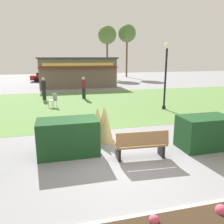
% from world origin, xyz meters
% --- Properties ---
extents(ground_plane, '(80.00, 80.00, 0.00)m').
position_xyz_m(ground_plane, '(0.00, 0.00, 0.00)').
color(ground_plane, gray).
extents(lawn_patch, '(36.00, 12.00, 0.01)m').
position_xyz_m(lawn_patch, '(0.00, 9.19, 0.00)').
color(lawn_patch, '#5B8442').
rests_on(lawn_patch, ground_plane).
extents(park_bench, '(1.73, 0.63, 0.95)m').
position_xyz_m(park_bench, '(0.57, -0.02, 0.48)').
color(park_bench, olive).
rests_on(park_bench, ground_plane).
extents(hedge_left, '(2.00, 1.10, 1.21)m').
position_xyz_m(hedge_left, '(-1.67, 0.93, 0.60)').
color(hedge_left, '#19421E').
rests_on(hedge_left, ground_plane).
extents(hedge_right, '(1.81, 1.10, 1.16)m').
position_xyz_m(hedge_right, '(3.11, 0.28, 0.58)').
color(hedge_right, '#19421E').
rests_on(hedge_right, ground_plane).
extents(ornamental_grass_behind_left, '(0.68, 0.68, 1.35)m').
position_xyz_m(ornamental_grass_behind_left, '(-0.18, 2.02, 0.68)').
color(ornamental_grass_behind_left, tan).
rests_on(ornamental_grass_behind_left, ground_plane).
extents(ornamental_grass_behind_right, '(0.71, 0.71, 1.33)m').
position_xyz_m(ornamental_grass_behind_right, '(-0.44, 2.03, 0.66)').
color(ornamental_grass_behind_right, tan).
rests_on(ornamental_grass_behind_right, ground_plane).
extents(ornamental_grass_behind_center, '(0.57, 0.57, 1.32)m').
position_xyz_m(ornamental_grass_behind_center, '(-0.20, 1.68, 0.66)').
color(ornamental_grass_behind_center, tan).
rests_on(ornamental_grass_behind_center, ground_plane).
extents(lamppost_mid, '(0.36, 0.36, 4.06)m').
position_xyz_m(lamppost_mid, '(4.65, 6.43, 2.56)').
color(lamppost_mid, black).
rests_on(lamppost_mid, ground_plane).
extents(food_kiosk, '(8.33, 4.58, 3.18)m').
position_xyz_m(food_kiosk, '(0.56, 19.39, 1.60)').
color(food_kiosk, '#6B5B4C').
rests_on(food_kiosk, ground_plane).
extents(cafe_chair_west, '(0.62, 0.62, 0.89)m').
position_xyz_m(cafe_chair_west, '(-2.11, 8.79, 0.53)').
color(cafe_chair_west, gray).
rests_on(cafe_chair_west, ground_plane).
extents(person_strolling, '(0.34, 0.34, 1.69)m').
position_xyz_m(person_strolling, '(0.23, 11.42, 0.86)').
color(person_strolling, '#23232D').
rests_on(person_strolling, ground_plane).
extents(person_standing, '(0.34, 0.34, 1.69)m').
position_xyz_m(person_standing, '(-2.80, 11.78, 0.86)').
color(person_standing, '#23232D').
rests_on(person_standing, ground_plane).
extents(parked_car_west_slot, '(4.21, 2.07, 1.20)m').
position_xyz_m(parked_car_west_slot, '(-2.93, 25.73, 0.64)').
color(parked_car_west_slot, maroon).
rests_on(parked_car_west_slot, ground_plane).
extents(tree_left_bg, '(2.80, 2.80, 7.92)m').
position_xyz_m(tree_left_bg, '(6.34, 29.41, 6.45)').
color(tree_left_bg, brown).
rests_on(tree_left_bg, ground_plane).
extents(tree_right_bg, '(2.80, 2.80, 8.29)m').
position_xyz_m(tree_right_bg, '(9.70, 29.86, 6.81)').
color(tree_right_bg, brown).
rests_on(tree_right_bg, ground_plane).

